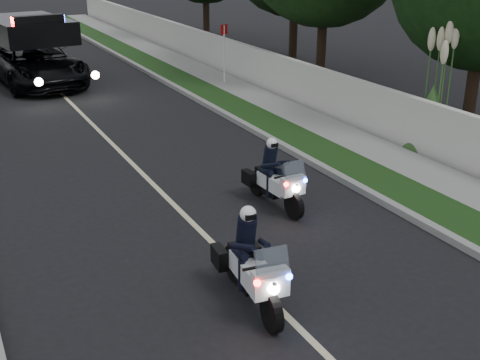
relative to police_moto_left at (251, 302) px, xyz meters
The scene contains 15 objects.
ground 0.49m from the police_moto_left, 51.35° to the right, with size 120.00×120.00×0.00m, color black.
curb_right 10.58m from the police_moto_left, 65.37° to the left, with size 0.20×60.00×0.15m, color gray.
grass_verge 10.89m from the police_moto_left, 62.02° to the left, with size 1.20×60.00×0.16m, color #193814.
sidewalk_right 11.55m from the police_moto_left, 56.32° to the left, with size 1.40×60.00×0.16m, color gray.
property_wall 12.16m from the police_moto_left, 52.39° to the left, with size 0.22×60.00×1.50m, color beige.
lane_marking 9.62m from the police_moto_left, 88.17° to the left, with size 0.12×50.00×0.01m, color #BFB78C.
police_moto_left is the anchor object (origin of this frame).
police_moto_right 3.84m from the police_moto_left, 54.45° to the left, with size 0.62×1.78×1.52m, color silver, non-canonical shape.
police_suv 17.75m from the police_moto_left, 90.66° to the left, with size 2.85×6.15×2.99m, color black.
sign_post 15.41m from the police_moto_left, 65.84° to the left, with size 0.38×0.38×2.45m, color maroon, non-canonical shape.
pampas_far 9.11m from the police_moto_left, 29.75° to the left, with size 1.43×1.43×4.10m, color beige, non-canonical shape.
tree_right_a 11.37m from the police_moto_left, 27.31° to the left, with size 5.23×5.23×8.72m, color black, non-canonical shape.
tree_right_b 15.73m from the police_moto_left, 52.05° to the left, with size 6.28×6.28×10.46m, color #1C3F15, non-canonical shape.
tree_right_c 19.07m from the police_moto_left, 56.40° to the left, with size 6.21×6.21×10.36m, color black, non-canonical shape.
tree_right_e 26.91m from the police_moto_left, 67.33° to the left, with size 5.70×5.70×9.50m, color black, non-canonical shape.
Camera 1 is at (-4.28, -7.01, 5.42)m, focal length 45.84 mm.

